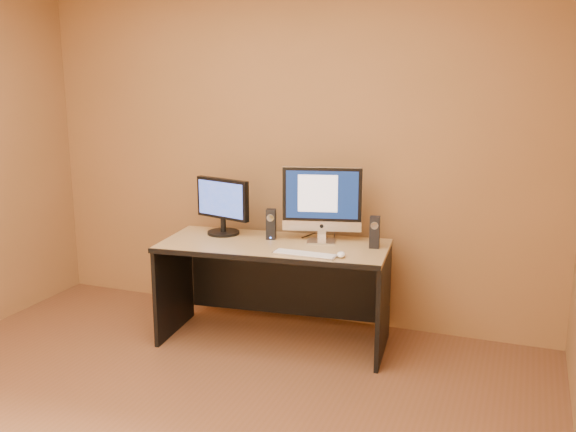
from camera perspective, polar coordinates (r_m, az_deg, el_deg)
The scene contains 10 objects.
walls at distance 3.00m, azimuth -13.45°, elevation 1.81°, with size 4.00×4.00×2.60m, color olive, non-canonical shape.
desk at distance 4.45m, azimuth -1.25°, elevation -6.89°, with size 1.53×0.67×0.71m, color tan, non-canonical shape.
imac at distance 4.34m, azimuth 3.02°, elevation 1.06°, with size 0.55×0.20×0.53m, color #B7B8BC, non-canonical shape.
second_monitor at distance 4.58m, azimuth -5.81°, elevation 0.84°, with size 0.46×0.23×0.40m, color black, non-canonical shape.
speaker_left at distance 4.45m, azimuth -1.51°, elevation -0.73°, with size 0.07×0.07×0.21m, color black, non-canonical shape.
speaker_right at distance 4.26m, azimuth 7.71°, elevation -1.43°, with size 0.07×0.07×0.21m, color black, non-canonical shape.
keyboard at distance 4.07m, azimuth 1.48°, elevation -3.41°, with size 0.41×0.11×0.02m, color silver.
mouse at distance 4.05m, azimuth 4.75°, elevation -3.42°, with size 0.06×0.10×0.03m, color white.
cable_a at distance 4.50m, azimuth 4.12°, elevation -1.92°, with size 0.01×0.01×0.21m, color black.
cable_b at distance 4.56m, azimuth 1.85°, elevation -1.72°, with size 0.01×0.01×0.17m, color black.
Camera 1 is at (1.66, -2.43, 1.85)m, focal length 40.00 mm.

